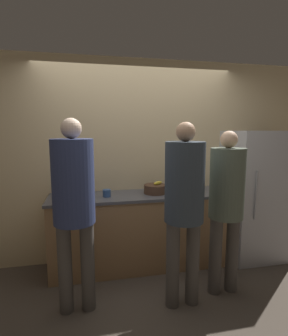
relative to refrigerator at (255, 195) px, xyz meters
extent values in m
plane|color=#4C4238|center=(-1.55, -0.29, -0.85)|extent=(14.00, 14.00, 0.00)
cube|color=#D6BC8C|center=(-1.55, 0.34, 0.45)|extent=(5.20, 0.06, 2.60)
cube|color=#9E754C|center=(-1.55, 0.05, -0.40)|extent=(2.17, 0.58, 0.89)
cube|color=#4C4C51|center=(-1.55, 0.05, 0.06)|extent=(2.20, 0.61, 0.03)
cube|color=#B7B7BC|center=(0.00, 0.00, 0.00)|extent=(0.77, 0.65, 1.70)
cylinder|color=#99999E|center=(-0.23, -0.34, 0.08)|extent=(0.02, 0.02, 0.59)
cylinder|color=#4C4742|center=(-2.41, -0.66, -0.41)|extent=(0.13, 0.13, 0.87)
cylinder|color=#4C4742|center=(-2.20, -0.66, -0.41)|extent=(0.13, 0.13, 0.87)
cylinder|color=navy|center=(-2.31, -0.66, 0.40)|extent=(0.37, 0.37, 0.76)
sphere|color=beige|center=(-2.31, -0.66, 0.87)|extent=(0.18, 0.18, 0.18)
cylinder|color=#4C4742|center=(-1.40, -0.79, -0.42)|extent=(0.13, 0.13, 0.85)
cylinder|color=#4C4742|center=(-1.20, -0.79, -0.42)|extent=(0.13, 0.13, 0.85)
cylinder|color=#333D47|center=(-1.30, -0.79, 0.38)|extent=(0.37, 0.37, 0.75)
sphere|color=tan|center=(-1.30, -0.79, 0.84)|extent=(0.18, 0.18, 0.18)
cylinder|color=#4C4742|center=(-0.90, -0.67, -0.44)|extent=(0.13, 0.13, 0.82)
cylinder|color=#4C4742|center=(-0.71, -0.67, -0.44)|extent=(0.13, 0.13, 0.82)
cylinder|color=#515B4C|center=(-0.81, -0.67, 0.32)|extent=(0.35, 0.35, 0.71)
sphere|color=#DBAD89|center=(-0.81, -0.67, 0.77)|extent=(0.17, 0.17, 0.17)
cylinder|color=#4C3323|center=(-1.37, 0.04, 0.13)|extent=(0.28, 0.28, 0.11)
ellipsoid|color=yellow|center=(-1.34, 0.04, 0.21)|extent=(0.15, 0.12, 0.04)
cylinder|color=#3D424C|center=(-2.52, 0.20, 0.14)|extent=(0.12, 0.12, 0.11)
cylinder|color=#99754C|center=(-2.53, 0.20, 0.24)|extent=(0.01, 0.05, 0.23)
cylinder|color=#99754C|center=(-2.51, 0.20, 0.24)|extent=(0.03, 0.05, 0.23)
cylinder|color=#99754C|center=(-2.52, 0.19, 0.24)|extent=(0.05, 0.01, 0.23)
cylinder|color=red|center=(-2.50, -0.14, 0.16)|extent=(0.08, 0.08, 0.17)
cylinder|color=red|center=(-2.50, -0.14, 0.27)|extent=(0.03, 0.03, 0.05)
cylinder|color=black|center=(-2.50, -0.14, 0.31)|extent=(0.04, 0.04, 0.02)
cylinder|color=silver|center=(-1.08, 0.03, 0.15)|extent=(0.06, 0.06, 0.13)
cylinder|color=silver|center=(-1.08, 0.03, 0.23)|extent=(0.03, 0.03, 0.04)
cylinder|color=black|center=(-1.08, 0.03, 0.26)|extent=(0.03, 0.03, 0.02)
cylinder|color=brown|center=(-0.78, 0.05, 0.14)|extent=(0.08, 0.08, 0.12)
cylinder|color=brown|center=(-0.78, 0.05, 0.22)|extent=(0.04, 0.04, 0.04)
cylinder|color=black|center=(-0.78, 0.05, 0.25)|extent=(0.04, 0.04, 0.01)
cylinder|color=#335184|center=(-1.97, -0.01, 0.12)|extent=(0.09, 0.09, 0.08)
cylinder|color=#28282D|center=(-2.34, -0.13, 0.13)|extent=(0.07, 0.07, 0.10)
camera|label=1|loc=(-2.16, -3.04, 0.85)|focal=28.00mm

